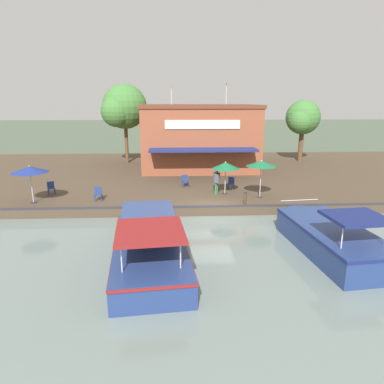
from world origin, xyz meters
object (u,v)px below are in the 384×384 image
object	(u,v)px
patio_umbrella_mid_patio_left	(261,164)
patio_umbrella_mid_patio_right	(226,166)
patio_umbrella_near_quay_edge	(30,169)
cafe_chair_under_first_umbrella	(231,182)
cafe_chair_mid_patio	(51,187)
mooring_post	(245,199)
waterfront_restaurant	(199,136)
motorboat_nearest_quay	(149,239)
cafe_chair_far_corner_seat	(185,180)
tree_downstream_bank	(302,119)
person_near_entrance	(217,179)
tree_upstream_bank	(123,108)
cafe_chair_beside_entrance	(98,193)
motorboat_distant_upstream	(324,233)

from	to	relation	value
patio_umbrella_mid_patio_left	patio_umbrella_mid_patio_right	bearing A→B (deg)	-113.46
patio_umbrella_near_quay_edge	cafe_chair_under_first_umbrella	world-z (taller)	patio_umbrella_near_quay_edge
cafe_chair_mid_patio	mooring_post	world-z (taller)	cafe_chair_mid_patio
waterfront_restaurant	motorboat_nearest_quay	bearing A→B (deg)	-10.45
patio_umbrella_mid_patio_left	cafe_chair_far_corner_seat	bearing A→B (deg)	-123.08
tree_downstream_bank	patio_umbrella_mid_patio_right	bearing A→B (deg)	-37.34
patio_umbrella_mid_patio_right	mooring_post	size ratio (longest dim) A/B	2.63
patio_umbrella_mid_patio_left	person_near_entrance	xyz separation A→B (m)	(-0.86, -2.74, -1.16)
tree_upstream_bank	tree_downstream_bank	world-z (taller)	tree_upstream_bank
cafe_chair_under_first_umbrella	cafe_chair_beside_entrance	bearing A→B (deg)	-74.29
mooring_post	waterfront_restaurant	bearing A→B (deg)	-171.65
person_near_entrance	patio_umbrella_near_quay_edge	bearing A→B (deg)	-82.76
person_near_entrance	motorboat_distant_upstream	xyz separation A→B (m)	(7.55, 4.14, -0.92)
motorboat_distant_upstream	mooring_post	size ratio (longest dim) A/B	9.05
motorboat_nearest_quay	mooring_post	size ratio (longest dim) A/B	10.41
cafe_chair_beside_entrance	motorboat_nearest_quay	world-z (taller)	motorboat_nearest_quay
cafe_chair_mid_patio	cafe_chair_beside_entrance	xyz separation A→B (m)	(1.64, 3.46, 0.00)
cafe_chair_far_corner_seat	tree_upstream_bank	xyz separation A→B (m)	(-10.24, -5.76, 4.94)
patio_umbrella_mid_patio_left	cafe_chair_beside_entrance	world-z (taller)	patio_umbrella_mid_patio_left
mooring_post	motorboat_nearest_quay	bearing A→B (deg)	-44.38
motorboat_nearest_quay	cafe_chair_under_first_umbrella	bearing A→B (deg)	151.61
waterfront_restaurant	tree_downstream_bank	world-z (taller)	waterfront_restaurant
patio_umbrella_mid_patio_left	cafe_chair_far_corner_seat	world-z (taller)	patio_umbrella_mid_patio_left
motorboat_distant_upstream	person_near_entrance	bearing A→B (deg)	-151.26
patio_umbrella_near_quay_edge	cafe_chair_beside_entrance	world-z (taller)	patio_umbrella_near_quay_edge
waterfront_restaurant	patio_umbrella_near_quay_edge	xyz separation A→B (m)	(11.89, -10.96, -0.79)
cafe_chair_mid_patio	cafe_chair_beside_entrance	bearing A→B (deg)	64.68
person_near_entrance	motorboat_nearest_quay	distance (m)	8.99
cafe_chair_under_first_umbrella	tree_downstream_bank	distance (m)	14.79
patio_umbrella_mid_patio_right	cafe_chair_mid_patio	world-z (taller)	patio_umbrella_mid_patio_right
cafe_chair_beside_entrance	motorboat_distant_upstream	distance (m)	13.39
patio_umbrella_near_quay_edge	motorboat_distant_upstream	xyz separation A→B (m)	(6.09, 15.60, -1.96)
cafe_chair_beside_entrance	tree_upstream_bank	size ratio (longest dim) A/B	0.11
patio_umbrella_mid_patio_right	cafe_chair_far_corner_seat	bearing A→B (deg)	-129.69
patio_umbrella_mid_patio_right	mooring_post	bearing A→B (deg)	17.14
patio_umbrella_near_quay_edge	mooring_post	distance (m)	13.04
patio_umbrella_mid_patio_right	waterfront_restaurant	bearing A→B (deg)	-174.02
patio_umbrella_mid_patio_left	cafe_chair_beside_entrance	size ratio (longest dim) A/B	2.87
cafe_chair_far_corner_seat	mooring_post	bearing A→B (deg)	35.35
cafe_chair_beside_entrance	patio_umbrella_near_quay_edge	bearing A→B (deg)	-84.50
patio_umbrella_mid_patio_right	tree_downstream_bank	size ratio (longest dim) A/B	0.35
cafe_chair_far_corner_seat	tree_upstream_bank	distance (m)	12.75
cafe_chair_far_corner_seat	motorboat_distant_upstream	distance (m)	11.58
cafe_chair_far_corner_seat	tree_downstream_bank	size ratio (longest dim) A/B	0.14
mooring_post	tree_downstream_bank	distance (m)	17.90
patio_umbrella_mid_patio_left	cafe_chair_mid_patio	distance (m)	13.97
cafe_chair_beside_entrance	mooring_post	world-z (taller)	cafe_chair_beside_entrance
patio_umbrella_near_quay_edge	cafe_chair_mid_patio	bearing A→B (deg)	168.56
waterfront_restaurant	cafe_chair_far_corner_seat	world-z (taller)	waterfront_restaurant
patio_umbrella_mid_patio_right	cafe_chair_beside_entrance	bearing A→B (deg)	-81.94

